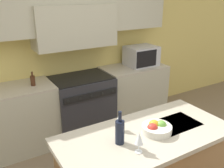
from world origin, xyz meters
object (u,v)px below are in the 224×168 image
at_px(range_stove, 82,105).
at_px(fruit_bowl, 156,128).
at_px(oil_bottle_on_counter, 33,80).
at_px(wine_bottle, 120,131).
at_px(wine_glass_far, 120,118).
at_px(wine_glass_near, 139,139).
at_px(microwave, 141,56).

relative_size(range_stove, fruit_bowl, 3.30).
bearing_deg(oil_bottle_on_counter, wine_bottle, -79.84).
distance_m(wine_bottle, wine_glass_far, 0.22).
xyz_separation_m(wine_glass_far, oil_bottle_on_counter, (-0.42, 1.50, -0.01)).
bearing_deg(wine_glass_near, wine_glass_far, 82.02).
xyz_separation_m(microwave, oil_bottle_on_counter, (-1.84, -0.04, -0.09)).
relative_size(wine_glass_far, fruit_bowl, 0.64).
height_order(range_stove, oil_bottle_on_counter, oil_bottle_on_counter).
distance_m(range_stove, wine_glass_near, 2.00).
height_order(range_stove, wine_glass_far, wine_glass_far).
height_order(wine_bottle, fruit_bowl, wine_bottle).
distance_m(range_stove, fruit_bowl, 1.79).
xyz_separation_m(microwave, wine_bottle, (-1.53, -1.73, -0.09)).
xyz_separation_m(range_stove, microwave, (1.13, 0.02, 0.63)).
bearing_deg(wine_glass_far, wine_glass_near, -97.98).
xyz_separation_m(range_stove, wine_bottle, (-0.40, -1.71, 0.55)).
relative_size(microwave, wine_glass_near, 2.85).
distance_m(wine_glass_near, oil_bottle_on_counter, 1.91).
height_order(range_stove, fruit_bowl, fruit_bowl).
bearing_deg(wine_bottle, fruit_bowl, -3.51).
relative_size(fruit_bowl, oil_bottle_on_counter, 1.43).
bearing_deg(wine_glass_far, oil_bottle_on_counter, 105.56).
bearing_deg(wine_glass_far, microwave, 47.39).
height_order(wine_glass_near, fruit_bowl, wine_glass_near).
height_order(wine_bottle, oil_bottle_on_counter, wine_bottle).
relative_size(wine_glass_far, oil_bottle_on_counter, 0.92).
height_order(microwave, wine_glass_near, microwave).
height_order(wine_glass_near, wine_glass_far, same).
bearing_deg(wine_bottle, wine_glass_near, -70.88).
relative_size(wine_glass_near, oil_bottle_on_counter, 0.92).
height_order(wine_bottle, wine_glass_far, wine_bottle).
bearing_deg(fruit_bowl, wine_glass_far, 142.46).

